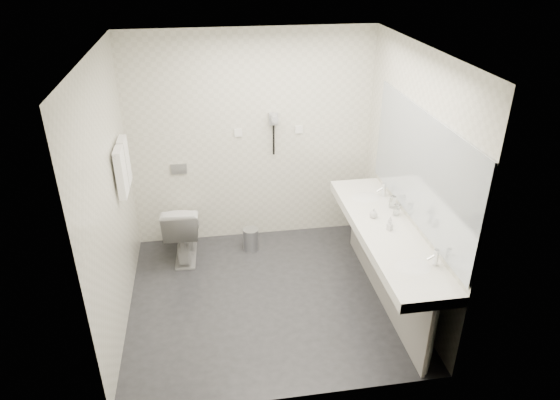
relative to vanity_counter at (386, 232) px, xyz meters
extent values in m
plane|color=#242529|center=(-1.12, 0.20, -0.80)|extent=(2.80, 2.80, 0.00)
plane|color=silver|center=(-1.12, 0.20, 1.70)|extent=(2.80, 2.80, 0.00)
plane|color=silver|center=(-1.12, 1.50, 0.45)|extent=(2.80, 0.00, 2.80)
plane|color=silver|center=(-1.12, -1.10, 0.45)|extent=(2.80, 0.00, 2.80)
plane|color=silver|center=(-2.52, 0.20, 0.45)|extent=(0.00, 2.60, 2.60)
plane|color=silver|center=(0.27, 0.20, 0.45)|extent=(0.00, 2.60, 2.60)
cube|color=white|center=(0.00, 0.00, 0.00)|extent=(0.55, 2.20, 0.10)
cube|color=gray|center=(0.02, 0.00, -0.42)|extent=(0.03, 2.15, 0.75)
cylinder|color=silver|center=(0.05, -1.04, -0.42)|extent=(0.06, 0.06, 0.75)
cylinder|color=silver|center=(0.05, 1.04, -0.42)|extent=(0.06, 0.06, 0.75)
cube|color=#B2BCC6|center=(0.26, 0.00, 0.65)|extent=(0.02, 2.20, 1.05)
ellipsoid|color=white|center=(0.00, -0.65, 0.04)|extent=(0.40, 0.31, 0.05)
ellipsoid|color=white|center=(0.00, 0.65, 0.04)|extent=(0.40, 0.31, 0.05)
cylinder|color=silver|center=(0.19, -0.65, 0.12)|extent=(0.04, 0.04, 0.15)
cylinder|color=silver|center=(0.19, 0.65, 0.12)|extent=(0.04, 0.04, 0.15)
imported|color=silver|center=(0.01, -0.04, 0.10)|extent=(0.06, 0.06, 0.10)
imported|color=silver|center=(-0.06, 0.22, 0.10)|extent=(0.11, 0.11, 0.10)
imported|color=silver|center=(0.04, 0.03, 0.10)|extent=(0.05, 0.05, 0.11)
cylinder|color=silver|center=(0.18, 0.23, 0.11)|extent=(0.08, 0.08, 0.12)
cylinder|color=silver|center=(0.20, 0.39, 0.11)|extent=(0.09, 0.09, 0.12)
imported|color=white|center=(-1.98, 1.11, -0.44)|extent=(0.44, 0.73, 0.72)
cube|color=#B2B5BA|center=(-1.98, 1.49, 0.15)|extent=(0.18, 0.02, 0.12)
cylinder|color=#B2B5BA|center=(-1.20, 1.14, -0.67)|extent=(0.21, 0.21, 0.26)
cylinder|color=#B2B5BA|center=(-1.20, 1.14, -0.53)|extent=(0.18, 0.18, 0.02)
cylinder|color=silver|center=(-2.47, 0.75, 0.75)|extent=(0.02, 0.62, 0.02)
cube|color=white|center=(-2.46, 0.61, 0.53)|extent=(0.07, 0.24, 0.48)
cube|color=white|center=(-2.46, 0.89, 0.53)|extent=(0.07, 0.24, 0.48)
cube|color=#97989D|center=(-0.88, 1.47, 0.70)|extent=(0.10, 0.04, 0.14)
cylinder|color=#97989D|center=(-0.88, 1.40, 0.73)|extent=(0.08, 0.14, 0.08)
cylinder|color=black|center=(-0.88, 1.46, 0.45)|extent=(0.02, 0.02, 0.35)
cube|color=white|center=(-1.27, 1.49, 0.55)|extent=(0.09, 0.02, 0.09)
cube|color=white|center=(-0.57, 1.49, 0.55)|extent=(0.09, 0.02, 0.09)
camera|label=1|loc=(-1.65, -3.92, 2.50)|focal=32.19mm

